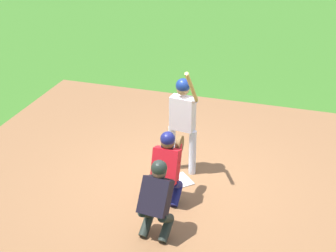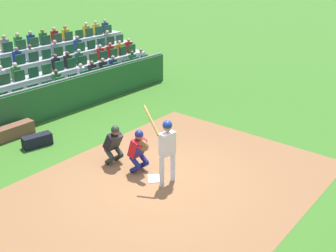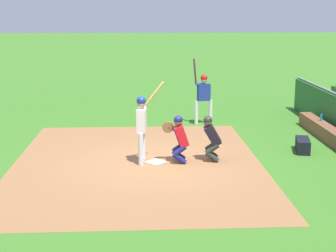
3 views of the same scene
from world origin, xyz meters
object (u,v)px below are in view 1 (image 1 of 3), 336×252
object	(u,v)px
home_plate_marker	(178,181)
batter_at_plate	(183,116)
home_plate_umpire	(157,197)
catcher_crouching	(168,164)

from	to	relation	value
home_plate_marker	batter_at_plate	xyz separation A→B (m)	(-0.03, 0.36, 1.12)
home_plate_umpire	catcher_crouching	bearing A→B (deg)	97.38
home_plate_marker	catcher_crouching	bearing A→B (deg)	-89.27
catcher_crouching	home_plate_umpire	distance (m)	0.88
batter_at_plate	home_plate_umpire	distance (m)	1.92
catcher_crouching	home_plate_umpire	size ratio (longest dim) A/B	1.04
home_plate_marker	catcher_crouching	xyz separation A→B (m)	(0.01, -0.62, 0.71)
batter_at_plate	home_plate_umpire	bearing A→B (deg)	-85.41
batter_at_plate	home_plate_umpire	size ratio (longest dim) A/B	1.72
home_plate_marker	catcher_crouching	world-z (taller)	catcher_crouching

